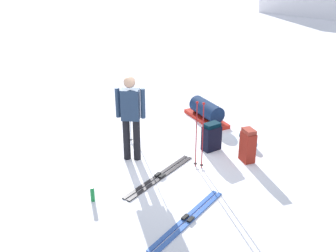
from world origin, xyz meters
The scene contains 11 objects.
ground_plane centered at (0.00, 0.00, 0.00)m, with size 80.00×80.00×0.00m, color white.
skier_standing centered at (-0.50, -0.51, 0.95)m, with size 0.47×0.39×1.70m.
ski_pair_near centered at (0.40, -0.63, 0.01)m, with size 0.43×1.89×0.05m.
ski_pair_far centered at (1.62, -1.25, 0.01)m, with size 0.44×1.87×0.05m.
backpack_large_dark centered at (1.19, 0.99, 0.33)m, with size 0.37×0.32×0.68m.
backpack_bright centered at (0.38, 0.90, 0.29)m, with size 0.30×0.41×0.59m.
ski_poles_planted_near centered at (0.67, 0.14, 0.74)m, with size 0.19×0.11×1.33m.
ski_poles_planted_far centered at (-1.01, 0.00, 0.69)m, with size 0.23×0.12×1.24m.
gear_sled centered at (-0.69, 2.06, 0.22)m, with size 1.46×0.88×0.49m.
sleeping_mat_rolled centered at (0.78, 1.66, 0.09)m, with size 0.18×0.18×0.55m, color teal.
thermos_bottle centered at (0.14, -1.95, 0.13)m, with size 0.07×0.07×0.26m, color #147934.
Camera 1 is at (4.95, -5.15, 3.81)m, focal length 43.19 mm.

